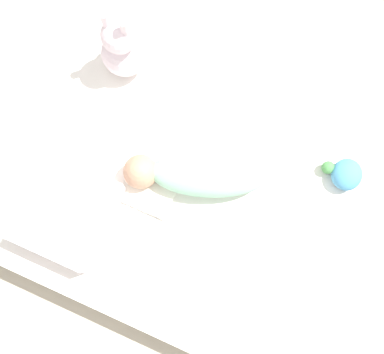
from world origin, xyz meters
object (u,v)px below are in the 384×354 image
swaddled_baby (199,173)px  turtle_plush (345,174)px  pillow (68,213)px  bunny_plush (123,48)px

swaddled_baby → turtle_plush: 0.54m
pillow → turtle_plush: size_ratio=2.20×
swaddled_baby → bunny_plush: (0.44, -0.31, 0.06)m
pillow → swaddled_baby: bearing=-139.5°
swaddled_baby → turtle_plush: bearing=-177.8°
swaddled_baby → bunny_plush: size_ratio=1.60×
turtle_plush → swaddled_baby: bearing=24.0°
pillow → turtle_plush: (-0.87, -0.54, -0.02)m
bunny_plush → swaddled_baby: bearing=144.9°
bunny_plush → pillow: bearing=96.4°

